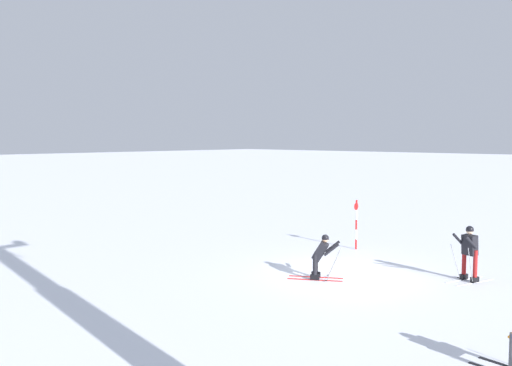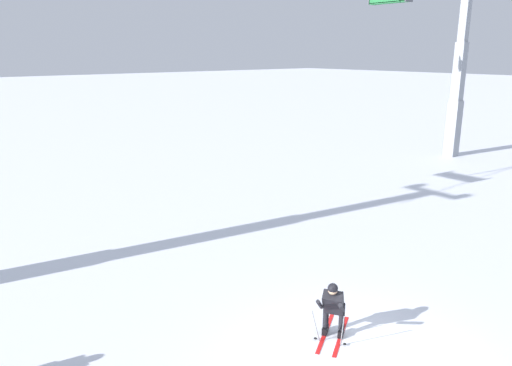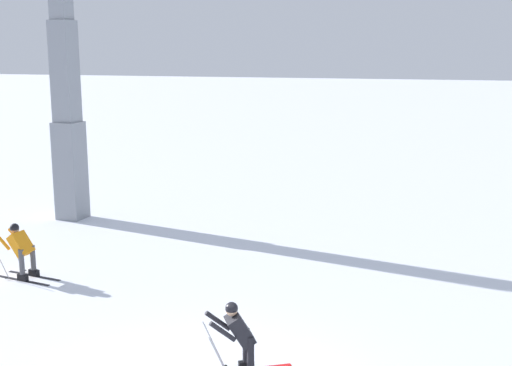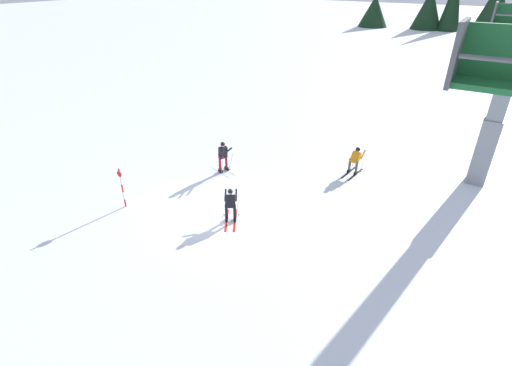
{
  "view_description": "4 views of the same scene",
  "coord_description": "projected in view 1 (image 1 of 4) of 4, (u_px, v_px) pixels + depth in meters",
  "views": [
    {
      "loc": [
        -9.86,
        14.59,
        4.39
      ],
      "look_at": [
        0.13,
        3.97,
        3.18
      ],
      "focal_mm": 39.03,
      "sensor_mm": 36.0,
      "label": 1
    },
    {
      "loc": [
        -7.06,
        -5.39,
        6.15
      ],
      "look_at": [
        -0.53,
        2.6,
        3.35
      ],
      "focal_mm": 34.15,
      "sensor_mm": 36.0,
      "label": 2
    },
    {
      "loc": [
        3.86,
        -9.12,
        5.67
      ],
      "look_at": [
        0.22,
        1.98,
        3.3
      ],
      "focal_mm": 45.58,
      "sensor_mm": 36.0,
      "label": 3
    },
    {
      "loc": [
        11.42,
        9.07,
        9.48
      ],
      "look_at": [
        1.24,
        2.8,
        2.79
      ],
      "focal_mm": 26.79,
      "sensor_mm": 36.0,
      "label": 4
    }
  ],
  "objects": [
    {
      "name": "skier_carving_main",
      "position": [
        321.0,
        254.0,
        17.14
      ],
      "size": [
        1.67,
        1.32,
        1.52
      ],
      "color": "red",
      "rests_on": "ground_plane"
    },
    {
      "name": "trail_marker_pole",
      "position": [
        356.0,
        223.0,
        21.69
      ],
      "size": [
        0.07,
        0.28,
        1.94
      ],
      "color": "red",
      "rests_on": "ground_plane"
    },
    {
      "name": "skier_distant_downhill",
      "position": [
        469.0,
        249.0,
        16.85
      ],
      "size": [
        0.96,
        1.66,
        1.73
      ],
      "color": "white",
      "rests_on": "ground_plane"
    },
    {
      "name": "ground_plane",
      "position": [
        344.0,
        275.0,
        17.69
      ],
      "size": [
        260.0,
        260.0,
        0.0
      ],
      "primitive_type": "plane",
      "color": "white"
    }
  ]
}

